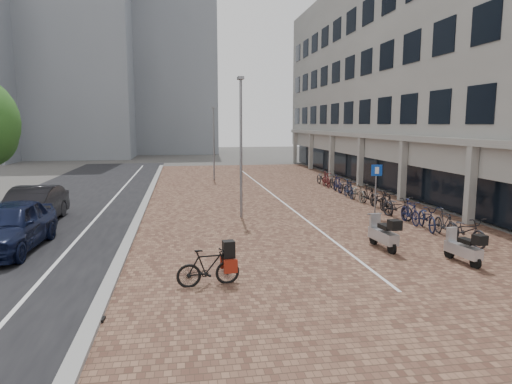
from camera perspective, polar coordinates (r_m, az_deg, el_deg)
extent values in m
plane|color=#474442|center=(14.26, 3.96, -8.73)|extent=(140.00, 140.00, 0.00)
cube|color=brown|center=(26.11, 2.20, -0.77)|extent=(14.50, 42.00, 0.04)
cube|color=black|center=(26.25, -22.05, -1.35)|extent=(8.00, 50.00, 0.03)
cube|color=gray|center=(25.66, -13.54, -1.03)|extent=(0.35, 42.00, 0.14)
cube|color=white|center=(25.88, -17.73, -1.23)|extent=(0.12, 44.00, 0.00)
cube|color=white|center=(26.14, 2.63, -0.70)|extent=(0.10, 30.00, 0.00)
cube|color=#9A9A95|center=(33.68, 20.18, 15.32)|extent=(8.00, 40.00, 13.00)
cube|color=black|center=(32.01, 14.23, 3.75)|extent=(0.15, 38.00, 3.20)
cube|color=#9A9A95|center=(31.84, 14.01, 6.89)|extent=(1.60, 38.00, 0.30)
cube|color=#9A9A95|center=(21.14, 25.23, 0.85)|extent=(0.35, 0.35, 3.40)
cube|color=#9A9A95|center=(26.26, 17.83, 2.60)|extent=(0.35, 0.35, 3.40)
cube|color=#9A9A95|center=(31.70, 12.90, 3.75)|extent=(0.35, 0.35, 3.40)
cube|color=#9A9A95|center=(37.30, 9.42, 4.54)|extent=(0.35, 0.35, 3.40)
cube|color=#9A9A95|center=(43.02, 6.86, 5.11)|extent=(0.35, 0.35, 3.40)
cube|color=#9A9A95|center=(48.80, 4.89, 5.54)|extent=(0.35, 0.35, 3.40)
cube|color=gray|center=(63.67, -21.99, 18.60)|extent=(14.00, 12.00, 32.00)
cube|color=gray|center=(68.81, -10.34, 15.73)|extent=(12.00, 10.00, 26.00)
imported|color=black|center=(17.33, -28.44, -3.79)|extent=(2.18, 5.00, 1.68)
imported|color=black|center=(21.36, -26.11, -1.59)|extent=(1.88, 4.88, 1.59)
imported|color=black|center=(12.14, -5.98, -9.37)|extent=(1.72, 0.69, 1.01)
cube|color=black|center=(12.01, -6.01, -7.32)|extent=(0.34, 0.32, 0.45)
cube|color=maroon|center=(12.12, -7.03, -9.18)|extent=(0.36, 0.15, 0.35)
cube|color=maroon|center=(12.14, -4.93, -9.11)|extent=(0.36, 0.15, 0.35)
cylinder|color=slate|center=(21.30, 14.70, -0.18)|extent=(0.07, 0.07, 2.21)
cube|color=#0D3EB2|center=(21.14, 14.84, 2.64)|extent=(0.50, 0.05, 0.50)
cylinder|color=slate|center=(20.32, -1.89, 5.33)|extent=(0.12, 0.12, 6.18)
cylinder|color=gray|center=(34.43, -5.30, 5.97)|extent=(0.12, 0.12, 5.42)
imported|color=black|center=(17.69, 24.73, -4.36)|extent=(0.92, 2.04, 1.04)
imported|color=black|center=(18.58, 22.50, -3.62)|extent=(0.70, 1.79, 1.05)
imported|color=black|center=(19.51, 20.59, -2.97)|extent=(1.06, 2.07, 1.04)
imported|color=#141838|center=(20.44, 18.68, -2.36)|extent=(0.57, 1.77, 1.05)
imported|color=black|center=(21.45, 17.29, -1.81)|extent=(1.13, 2.08, 1.04)
imported|color=black|center=(22.47, 15.99, -1.28)|extent=(0.64, 1.78, 1.05)
imported|color=black|center=(23.57, 15.18, -0.82)|extent=(0.74, 1.99, 1.04)
imported|color=black|center=(24.56, 13.87, -0.38)|extent=(0.58, 1.77, 1.05)
imported|color=#5A5953|center=(25.57, 12.60, -0.01)|extent=(0.72, 1.98, 1.04)
imported|color=black|center=(26.59, 11.49, 0.36)|extent=(0.59, 1.77, 1.05)
imported|color=black|center=(27.74, 11.09, 0.69)|extent=(0.88, 2.03, 1.04)
imported|color=black|center=(28.78, 10.12, 1.01)|extent=(0.60, 1.77, 1.05)
imported|color=black|center=(29.90, 9.67, 1.29)|extent=(0.89, 2.03, 1.04)
imported|color=#4A1316|center=(30.94, 8.75, 1.57)|extent=(0.56, 1.76, 1.05)
imported|color=black|center=(32.07, 8.34, 1.80)|extent=(0.88, 2.03, 1.04)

